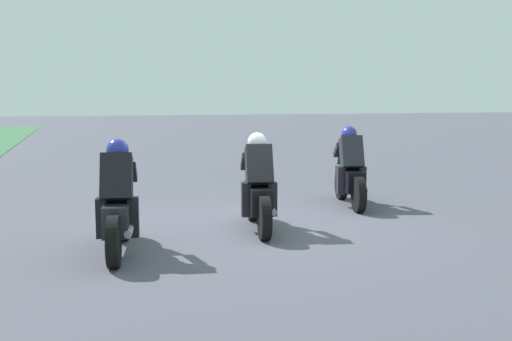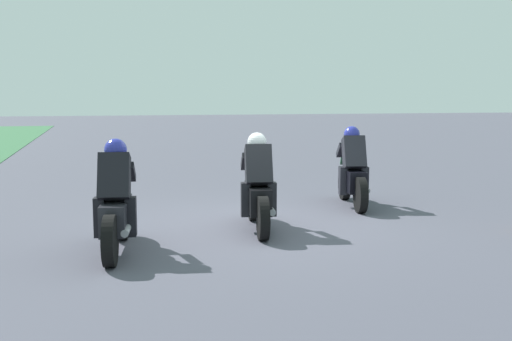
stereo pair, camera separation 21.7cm
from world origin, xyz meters
TOP-DOWN VIEW (x-y plane):
  - ground_plane at (0.00, 0.00)m, footprint 120.00×120.00m
  - rider_lane_a at (1.21, -2.20)m, footprint 2.02×0.63m
  - rider_lane_b at (-0.29, 0.07)m, footprint 2.04×0.60m
  - rider_lane_c at (-1.09, 2.24)m, footprint 2.04×0.60m

SIDE VIEW (x-z plane):
  - ground_plane at x=0.00m, z-range 0.00..0.00m
  - rider_lane_a at x=1.21m, z-range -0.13..1.38m
  - rider_lane_b at x=-0.29m, z-range -0.13..1.38m
  - rider_lane_c at x=-1.09m, z-range -0.13..1.38m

